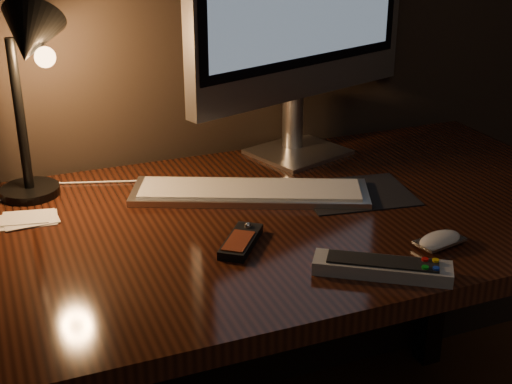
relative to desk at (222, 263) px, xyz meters
name	(u,v)px	position (x,y,z in m)	size (l,w,h in m)	color
desk	(222,263)	(0.00, 0.00, 0.00)	(1.60, 0.75, 0.75)	#33150B
keyboard	(250,192)	(0.08, 0.03, 0.14)	(0.49, 0.14, 0.02)	silver
mousepad	(356,193)	(0.29, -0.04, 0.13)	(0.23, 0.18, 0.00)	black
mouse	(440,241)	(0.31, -0.31, 0.14)	(0.09, 0.05, 0.02)	white
media_remote	(241,241)	(-0.02, -0.17, 0.14)	(0.12, 0.13, 0.02)	black
tv_remote	(382,267)	(0.16, -0.36, 0.14)	(0.22, 0.17, 0.03)	#97999D
papers	(28,219)	(-0.37, 0.08, 0.13)	(0.11, 0.07, 0.01)	white
desk_lamp	(29,67)	(-0.32, 0.17, 0.41)	(0.19, 0.21, 0.41)	black
cable	(51,194)	(-0.31, 0.19, 0.13)	(0.00, 0.00, 0.49)	white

